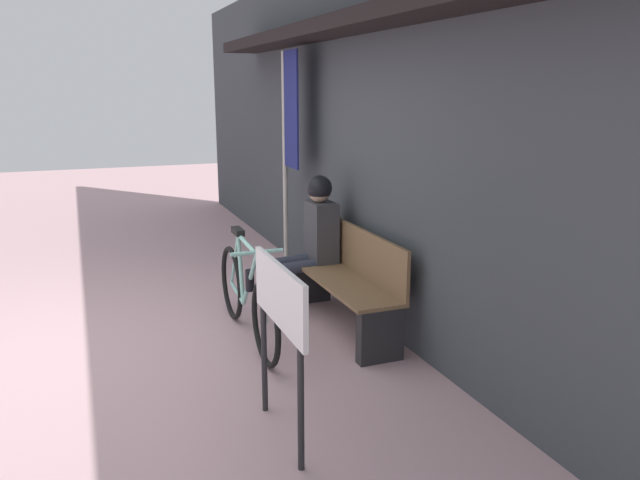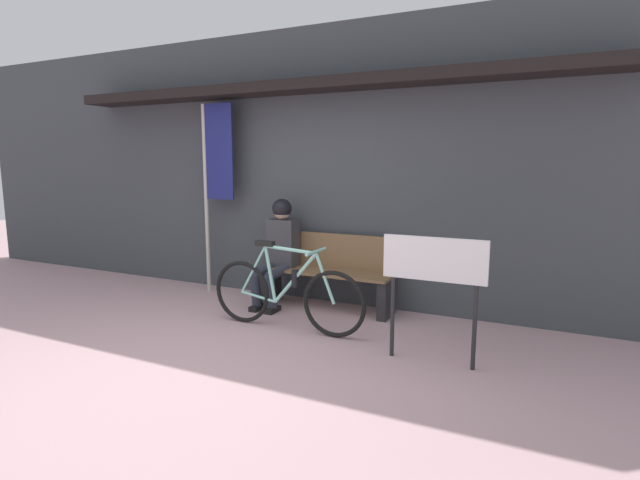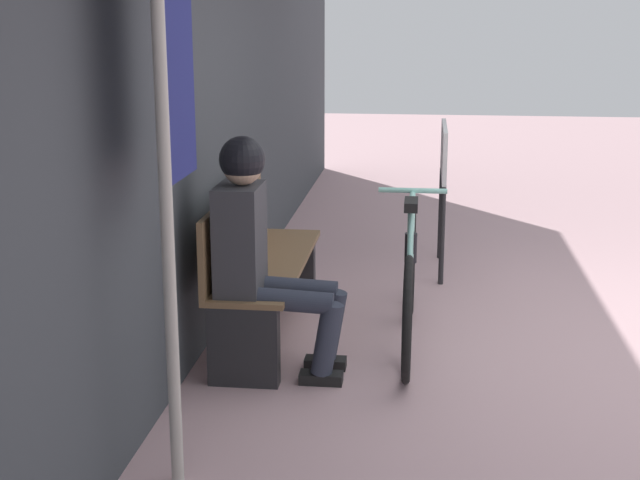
% 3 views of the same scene
% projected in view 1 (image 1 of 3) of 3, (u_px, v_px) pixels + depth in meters
% --- Properties ---
extents(ground_plane, '(24.00, 24.00, 0.00)m').
position_uv_depth(ground_plane, '(104.00, 348.00, 4.92)').
color(ground_plane, '#C69EA3').
extents(storefront_wall, '(12.00, 0.56, 3.20)m').
position_uv_depth(storefront_wall, '(368.00, 128.00, 5.34)').
color(storefront_wall, '#3D4247').
rests_on(storefront_wall, ground_plane).
extents(park_bench_near, '(1.56, 0.42, 0.84)m').
position_uv_depth(park_bench_near, '(348.00, 283.00, 5.28)').
color(park_bench_near, brown).
rests_on(park_bench_near, ground_plane).
extents(bicycle, '(1.70, 0.40, 0.88)m').
position_uv_depth(bicycle, '(247.00, 297.00, 5.02)').
color(bicycle, black).
rests_on(bicycle, ground_plane).
extents(person_seated, '(0.34, 0.65, 1.24)m').
position_uv_depth(person_seated, '(311.00, 234.00, 5.68)').
color(person_seated, '#2D3342').
rests_on(person_seated, ground_plane).
extents(banner_pole, '(0.45, 0.05, 2.37)m').
position_uv_depth(banner_pole, '(289.00, 133.00, 6.43)').
color(banner_pole, '#B7B2A8').
rests_on(banner_pole, ground_plane).
extents(signboard, '(0.85, 0.04, 1.06)m').
position_uv_depth(signboard, '(280.00, 310.00, 3.48)').
color(signboard, '#232326').
rests_on(signboard, ground_plane).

